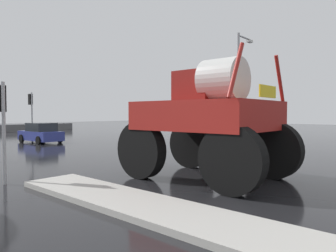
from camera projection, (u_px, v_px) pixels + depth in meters
ground_plane at (64, 154)px, 17.32m from camera, size 120.00×120.00×0.00m
median_island at (181, 216)px, 6.59m from camera, size 1.67×10.97×0.15m
oversize_sprayer at (208, 119)px, 10.69m from camera, size 3.87×5.50×4.17m
sedan_ahead at (41, 133)px, 24.15m from camera, size 1.93×4.12×1.52m
traffic_signal_near_left at (1, 110)px, 9.90m from camera, size 0.24×0.54×3.22m
traffic_signal_near_right at (188, 109)px, 17.07m from camera, size 0.24×0.54×3.42m
traffic_signal_far_right at (31, 106)px, 24.42m from camera, size 0.24×0.55×3.86m
streetlight_near_right at (239, 85)px, 19.24m from camera, size 1.79×0.24×7.12m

